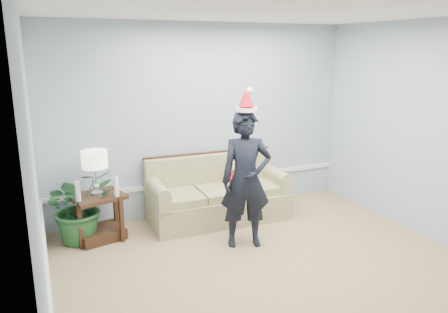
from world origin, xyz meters
The scene contains 10 objects.
room_shell centered at (0.00, 0.00, 1.35)m, with size 4.54×5.04×2.74m.
wainscot_trim centered at (-1.18, 1.18, 0.45)m, with size 4.49×4.99×0.06m.
sofa centered at (0.05, 2.10, 0.32)m, with size 1.93×0.87×0.89m.
side_table centered at (-1.59, 2.04, 0.23)m, with size 0.71×0.64×0.59m.
table_lamp centered at (-1.58, 2.06, 1.01)m, with size 0.31×0.31×0.56m.
candle_pair centered at (-1.60, 1.89, 0.70)m, with size 0.51×0.06×0.24m.
houseplant centered at (-1.81, 2.09, 0.46)m, with size 0.83×0.72×0.92m, color #1F5027.
man centered at (0.02, 1.17, 0.82)m, with size 0.60×0.39×1.65m, color black.
santa_hat centered at (0.02, 1.18, 1.76)m, with size 0.30×0.33×0.28m.
teddy_bear centered at (0.32, 1.96, 0.61)m, with size 0.27×0.29×0.40m.
Camera 1 is at (-2.22, -3.26, 2.34)m, focal length 35.00 mm.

